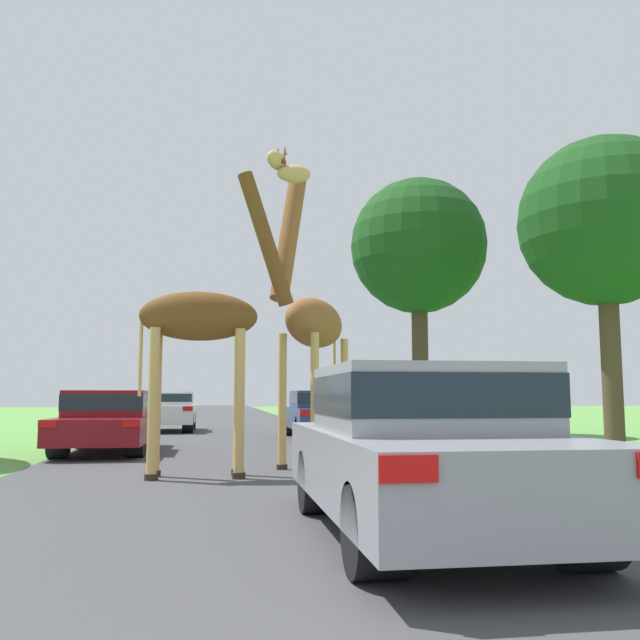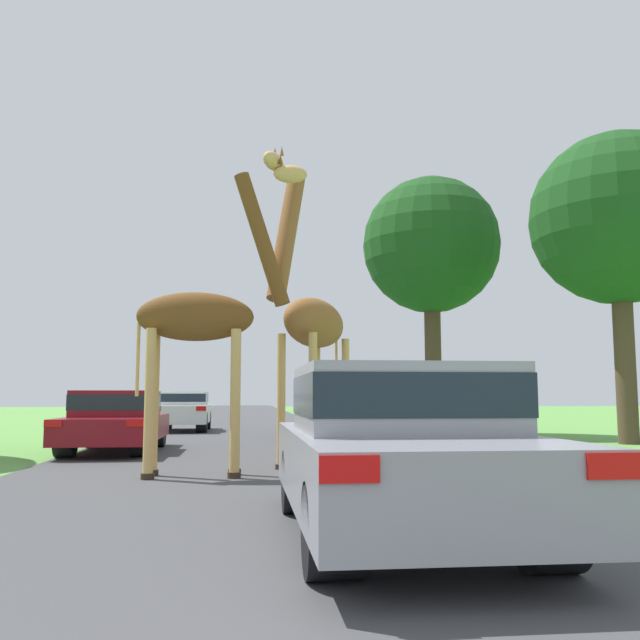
# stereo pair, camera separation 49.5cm
# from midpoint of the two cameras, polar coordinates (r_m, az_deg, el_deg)

# --- Properties ---
(road) EXTENTS (7.19, 120.00, 0.00)m
(road) POSITION_cam_midpoint_polar(r_m,az_deg,el_deg) (30.46, -6.31, -8.73)
(road) COLOR #424244
(road) RESTS_ON ground
(giraffe_near_road) EXTENTS (1.93, 2.77, 5.46)m
(giraffe_near_road) POSITION_cam_midpoint_polar(r_m,az_deg,el_deg) (12.30, 0.36, 0.12)
(giraffe_near_road) COLOR tan
(giraffe_near_road) RESTS_ON ground
(giraffe_companion) EXTENTS (2.72, 0.69, 5.24)m
(giraffe_companion) POSITION_cam_midpoint_polar(r_m,az_deg,el_deg) (10.93, -8.31, -0.02)
(giraffe_companion) COLOR tan
(giraffe_companion) RESTS_ON ground
(car_lead_maroon) EXTENTS (1.95, 4.49, 1.53)m
(car_lead_maroon) POSITION_cam_midpoint_polar(r_m,az_deg,el_deg) (6.33, 8.90, -10.39)
(car_lead_maroon) COLOR gray
(car_lead_maroon) RESTS_ON ground
(car_queue_right) EXTENTS (1.88, 4.57, 1.37)m
(car_queue_right) POSITION_cam_midpoint_polar(r_m,az_deg,el_deg) (16.10, -15.94, -8.03)
(car_queue_right) COLOR maroon
(car_queue_right) RESTS_ON ground
(car_queue_left) EXTENTS (1.80, 4.79, 1.41)m
(car_queue_left) POSITION_cam_midpoint_polar(r_m,az_deg,el_deg) (20.45, 1.63, -7.79)
(car_queue_left) COLOR navy
(car_queue_left) RESTS_ON ground
(car_far_ahead) EXTENTS (1.82, 4.00, 1.41)m
(car_far_ahead) POSITION_cam_midpoint_polar(r_m,az_deg,el_deg) (25.08, -10.85, -7.44)
(car_far_ahead) COLOR silver
(car_far_ahead) RESTS_ON ground
(tree_left_edge) EXTENTS (4.64, 4.64, 8.69)m
(tree_left_edge) POSITION_cam_midpoint_polar(r_m,az_deg,el_deg) (23.49, 9.94, 6.11)
(tree_left_edge) COLOR #4C3828
(tree_left_edge) RESTS_ON ground
(tree_right_cluster) EXTENTS (4.71, 4.71, 8.43)m
(tree_right_cluster) POSITION_cam_midpoint_polar(r_m,az_deg,el_deg) (20.41, 24.45, 7.69)
(tree_right_cluster) COLOR #4C3828
(tree_right_cluster) RESTS_ON ground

